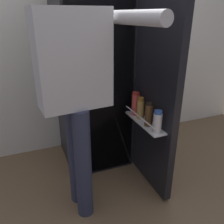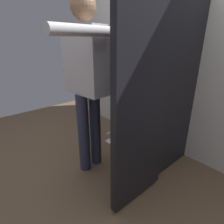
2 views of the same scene
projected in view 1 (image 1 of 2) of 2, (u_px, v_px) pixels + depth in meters
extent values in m
plane|color=brown|center=(114.00, 187.00, 2.08)|extent=(5.14, 5.14, 0.00)
cube|color=silver|center=(80.00, 30.00, 2.39)|extent=(4.40, 0.10, 2.55)
cube|color=black|center=(92.00, 74.00, 2.22)|extent=(0.61, 0.64, 1.79)
cube|color=white|center=(103.00, 83.00, 1.95)|extent=(0.57, 0.01, 1.75)
cube|color=white|center=(101.00, 68.00, 1.95)|extent=(0.53, 0.09, 0.01)
cube|color=black|center=(156.00, 89.00, 1.81)|extent=(0.06, 0.58, 1.72)
cube|color=white|center=(144.00, 122.00, 1.89)|extent=(0.11, 0.49, 0.01)
cylinder|color=silver|center=(139.00, 116.00, 1.85)|extent=(0.01, 0.47, 0.01)
cylinder|color=#DB4C47|center=(135.00, 105.00, 1.99)|extent=(0.07, 0.07, 0.18)
cylinder|color=#B22D28|center=(136.00, 93.00, 1.95)|extent=(0.06, 0.06, 0.02)
cylinder|color=white|center=(157.00, 123.00, 1.70)|extent=(0.06, 0.06, 0.15)
cylinder|color=#335BB2|center=(158.00, 112.00, 1.67)|extent=(0.06, 0.06, 0.02)
cylinder|color=tan|center=(140.00, 109.00, 1.93)|extent=(0.06, 0.06, 0.16)
cylinder|color=#996623|center=(141.00, 99.00, 1.89)|extent=(0.05, 0.05, 0.03)
cylinder|color=brown|center=(149.00, 115.00, 1.80)|extent=(0.06, 0.06, 0.17)
cylinder|color=black|center=(149.00, 104.00, 1.76)|extent=(0.05, 0.05, 0.02)
cylinder|color=gold|center=(95.00, 63.00, 1.91)|extent=(0.09, 0.09, 0.09)
cylinder|color=#2D334C|center=(76.00, 154.00, 1.79)|extent=(0.12, 0.12, 0.86)
cylinder|color=#2D334C|center=(83.00, 166.00, 1.66)|extent=(0.12, 0.12, 0.86)
cube|color=silver|center=(73.00, 60.00, 1.44)|extent=(0.47, 0.26, 0.61)
cylinder|color=silver|center=(63.00, 58.00, 1.63)|extent=(0.08, 0.08, 0.57)
cylinder|color=silver|center=(133.00, 18.00, 1.28)|extent=(0.13, 0.58, 0.08)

